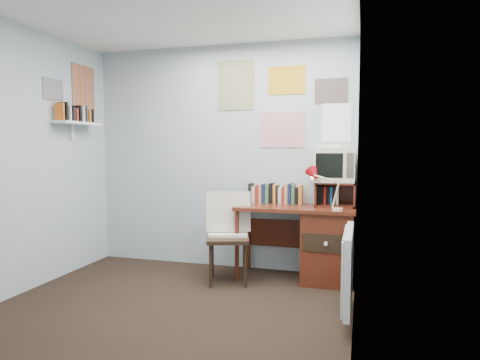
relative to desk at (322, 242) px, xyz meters
The scene contains 13 objects.
ground 1.93m from the desk, 128.37° to the right, with size 3.50×3.50×0.00m, color black.
back_wall 1.47m from the desk, 167.00° to the left, with size 3.00×0.02×2.50m, color #A4B2BB.
right_wall 1.74m from the desk, 77.48° to the right, with size 0.02×3.50×2.50m, color #A4B2BB.
desk is the anchor object (origin of this frame).
desk_chair 0.96m from the desk, 161.39° to the right, with size 0.45×0.43×0.89m, color black.
desk_lamp 0.60m from the desk, 54.35° to the right, with size 0.26×0.22×0.37m, color red.
tv_riser 0.51m from the desk, 42.96° to the left, with size 0.40×0.30×0.25m, color #5E2515.
crt_tv 0.81m from the desk, 56.92° to the left, with size 0.40×0.37×0.38m, color beige.
book_row 0.71m from the desk, 160.58° to the left, with size 0.60×0.14×0.22m, color #5E2515.
radiator 0.97m from the desk, 72.76° to the right, with size 0.09×0.80×0.60m, color white.
wall_shelf 2.87m from the desk, behind, with size 0.20×0.62×0.24m, color white.
posters_back 1.54m from the desk, 150.72° to the left, with size 1.20×0.01×0.90m, color white.
posters_left 3.13m from the desk, behind, with size 0.01×0.70×0.60m, color white.
Camera 1 is at (1.54, -2.86, 1.37)m, focal length 32.00 mm.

